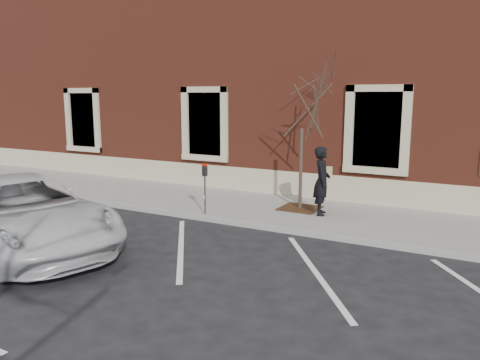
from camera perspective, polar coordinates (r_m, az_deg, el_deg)
The scene contains 10 objects.
ground at distance 12.58m, azimuth -1.32°, elevation -5.36°, with size 120.00×120.00×0.00m, color #28282B.
sidewalk_near at distance 14.05m, azimuth 2.26°, elevation -3.39°, with size 40.00×3.50×0.15m, color gray.
curb_near at distance 12.51m, azimuth -1.43°, elevation -5.09°, with size 40.00×0.12×0.15m, color #9E9E99.
parking_stripes at distance 10.81m, azimuth -7.21°, elevation -8.05°, with size 28.00×4.40×0.01m, color silver, non-canonical shape.
building_civic at distance 19.22m, azimuth 10.50°, elevation 11.88°, with size 40.00×8.62×8.00m.
man at distance 12.95m, azimuth 9.94°, elevation -0.11°, with size 0.69×0.45×1.88m, color black.
parking_meter at distance 12.85m, azimuth -4.31°, elevation 0.10°, with size 0.13×0.10×1.41m.
tree_grate at distance 13.72m, azimuth 7.31°, elevation -3.42°, with size 1.10×1.10×0.03m, color #452C16.
sapling at distance 13.34m, azimuth 7.59°, elevation 8.98°, with size 2.54×2.54×4.23m.
white_truck at distance 11.48m, azimuth -25.12°, elevation -3.71°, with size 2.67×5.79×1.61m, color silver.
Camera 1 is at (6.07, -10.49, 3.37)m, focal length 35.00 mm.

